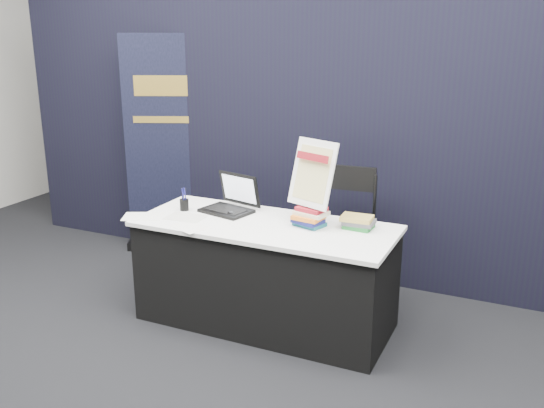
{
  "coord_description": "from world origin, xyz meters",
  "views": [
    {
      "loc": [
        1.7,
        -3.02,
        2.09
      ],
      "look_at": [
        0.05,
        0.55,
        0.9
      ],
      "focal_mm": 40.0,
      "sensor_mm": 36.0,
      "label": 1
    }
  ],
  "objects": [
    {
      "name": "wall_back",
      "position": [
        0.0,
        4.0,
        1.75
      ],
      "size": [
        8.0,
        0.02,
        3.5
      ],
      "primitive_type": "cube",
      "color": "#B6B4AC",
      "rests_on": "floor"
    },
    {
      "name": "brochure_mid",
      "position": [
        -0.43,
        0.27,
        0.75
      ],
      "size": [
        0.3,
        0.26,
        0.0
      ],
      "primitive_type": "cube",
      "rotation": [
        0.0,
        0.0,
        -0.39
      ],
      "color": "white",
      "rests_on": "display_table"
    },
    {
      "name": "floor",
      "position": [
        0.0,
        0.0,
        0.0
      ],
      "size": [
        8.0,
        8.0,
        0.0
      ],
      "primitive_type": "plane",
      "color": "black",
      "rests_on": "ground"
    },
    {
      "name": "drape_partition",
      "position": [
        0.0,
        1.6,
        1.2
      ],
      "size": [
        6.0,
        0.08,
        2.4
      ],
      "primitive_type": "cube",
      "color": "black",
      "rests_on": "floor"
    },
    {
      "name": "brochure_left",
      "position": [
        -0.86,
        0.33,
        0.75
      ],
      "size": [
        0.34,
        0.3,
        0.0
      ],
      "primitive_type": "cube",
      "rotation": [
        0.0,
        0.0,
        0.44
      ],
      "color": "white",
      "rests_on": "display_table"
    },
    {
      "name": "book_stack_tall",
      "position": [
        0.3,
        0.63,
        0.82
      ],
      "size": [
        0.23,
        0.2,
        0.14
      ],
      "rotation": [
        0.0,
        0.0,
        -0.24
      ],
      "color": "#1A5A63",
      "rests_on": "display_table"
    },
    {
      "name": "info_sign",
      "position": [
        0.3,
        0.66,
        1.11
      ],
      "size": [
        0.36,
        0.24,
        0.46
      ],
      "rotation": [
        0.0,
        0.0,
        -0.35
      ],
      "color": "black",
      "rests_on": "book_stack_tall"
    },
    {
      "name": "pullup_banner",
      "position": [
        -1.42,
        1.5,
        0.88
      ],
      "size": [
        0.81,
        0.43,
        1.99
      ],
      "rotation": [
        0.0,
        0.0,
        0.41
      ],
      "color": "black",
      "rests_on": "floor"
    },
    {
      "name": "laptop",
      "position": [
        -0.37,
        0.71,
        0.81
      ],
      "size": [
        0.4,
        0.36,
        0.27
      ],
      "rotation": [
        0.0,
        0.0,
        -0.23
      ],
      "color": "black",
      "rests_on": "display_table"
    },
    {
      "name": "display_table",
      "position": [
        0.0,
        0.55,
        0.38
      ],
      "size": [
        1.8,
        0.75,
        0.75
      ],
      "color": "black",
      "rests_on": "floor"
    },
    {
      "name": "pen_cup",
      "position": [
        -0.67,
        0.58,
        0.79
      ],
      "size": [
        0.08,
        0.08,
        0.08
      ],
      "primitive_type": "cylinder",
      "rotation": [
        0.0,
        0.0,
        -0.29
      ],
      "color": "black",
      "rests_on": "display_table"
    },
    {
      "name": "stacking_chair",
      "position": [
        0.37,
        0.98,
        0.59
      ],
      "size": [
        0.51,
        0.52,
        1.06
      ],
      "rotation": [
        0.0,
        0.0,
        0.07
      ],
      "color": "black",
      "rests_on": "floor"
    },
    {
      "name": "brochure_right",
      "position": [
        -0.57,
        0.43,
        0.75
      ],
      "size": [
        0.28,
        0.2,
        0.0
      ],
      "primitive_type": "cube",
      "rotation": [
        0.0,
        0.0,
        0.04
      ],
      "color": "silver",
      "rests_on": "display_table"
    },
    {
      "name": "mouse",
      "position": [
        -0.3,
        0.6,
        0.77
      ],
      "size": [
        0.1,
        0.12,
        0.03
      ],
      "primitive_type": "ellipsoid",
      "rotation": [
        0.0,
        0.0,
        0.39
      ],
      "color": "black",
      "rests_on": "display_table"
    },
    {
      "name": "book_stack_short",
      "position": [
        0.61,
        0.73,
        0.79
      ],
      "size": [
        0.21,
        0.16,
        0.09
      ],
      "rotation": [
        0.0,
        0.0,
        -0.04
      ],
      "color": "#1E732E",
      "rests_on": "display_table"
    }
  ]
}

